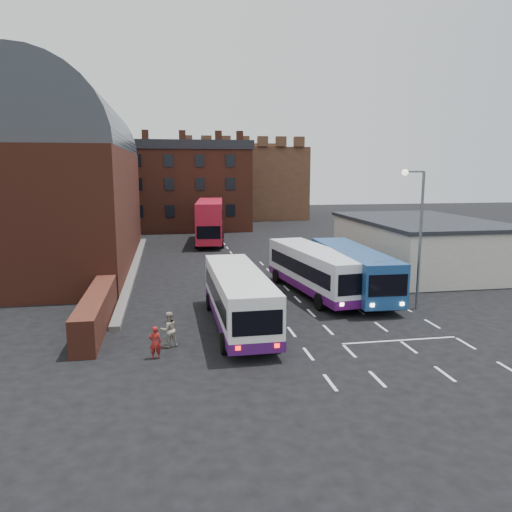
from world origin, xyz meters
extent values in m
plane|color=black|center=(0.00, 0.00, 0.00)|extent=(180.00, 180.00, 0.00)
cube|color=#602B1E|center=(-15.50, 21.00, 5.00)|extent=(12.00, 28.00, 10.00)
cylinder|color=#1E2328|center=(-15.50, 21.00, 10.00)|extent=(12.00, 26.00, 12.00)
cube|color=#602B1E|center=(-10.20, 2.00, 0.90)|extent=(1.20, 10.00, 1.80)
cube|color=beige|center=(15.00, 14.00, 2.00)|extent=(10.00, 16.00, 4.00)
cube|color=#282B30|center=(15.00, 14.00, 4.10)|extent=(10.40, 16.40, 0.30)
cube|color=brown|center=(-6.00, 46.00, 5.50)|extent=(22.00, 10.00, 11.00)
cube|color=brown|center=(6.00, 66.00, 6.00)|extent=(22.00, 22.00, 12.00)
cube|color=white|center=(-2.62, 0.63, 1.77)|extent=(2.65, 11.14, 2.53)
cube|color=black|center=(-2.62, 0.63, 1.92)|extent=(2.69, 9.94, 0.91)
cylinder|color=black|center=(-3.92, 4.15, 0.51)|extent=(0.29, 1.01, 1.01)
cylinder|color=black|center=(-3.84, -3.32, 0.51)|extent=(0.29, 1.01, 1.01)
cylinder|color=black|center=(-1.40, 4.18, 0.51)|extent=(0.29, 1.01, 1.01)
cylinder|color=black|center=(-1.32, -3.30, 0.51)|extent=(0.29, 1.01, 1.01)
cube|color=white|center=(3.48, 6.70, 1.82)|extent=(4.06, 11.71, 2.61)
cube|color=black|center=(3.48, 6.70, 1.98)|extent=(3.96, 10.52, 0.94)
cylinder|color=black|center=(5.24, 3.25, 0.52)|extent=(0.42, 1.07, 1.04)
cylinder|color=black|center=(4.25, 10.90, 0.52)|extent=(0.42, 1.07, 1.04)
cylinder|color=black|center=(2.65, 2.91, 0.52)|extent=(0.42, 1.07, 1.04)
cylinder|color=black|center=(1.66, 10.56, 0.52)|extent=(0.42, 1.07, 1.04)
cube|color=navy|center=(5.98, 6.17, 1.83)|extent=(2.84, 11.56, 2.62)
cube|color=black|center=(5.98, 6.17, 1.99)|extent=(2.88, 10.36, 0.94)
cylinder|color=black|center=(7.21, 2.48, 0.52)|extent=(0.31, 1.05, 1.05)
cylinder|color=black|center=(7.36, 10.23, 0.52)|extent=(0.31, 1.05, 1.05)
cylinder|color=black|center=(4.59, 2.53, 0.52)|extent=(0.31, 1.05, 1.05)
cylinder|color=black|center=(4.75, 10.28, 0.52)|extent=(0.31, 1.05, 1.05)
cube|color=red|center=(-1.52, 31.82, 2.72)|extent=(4.09, 12.44, 4.33)
cube|color=black|center=(-1.52, 31.82, 2.11)|extent=(4.02, 11.26, 1.00)
cylinder|color=black|center=(-0.56, 27.80, 0.56)|extent=(0.43, 1.14, 1.11)
cylinder|color=black|center=(0.34, 35.97, 0.56)|extent=(0.43, 1.14, 1.11)
cylinder|color=black|center=(-3.32, 28.10, 0.56)|extent=(0.43, 1.14, 1.11)
cylinder|color=black|center=(-2.42, 36.27, 0.56)|extent=(0.43, 1.14, 1.11)
cylinder|color=slate|center=(8.60, 2.16, 4.15)|extent=(0.17, 0.17, 8.31)
cylinder|color=slate|center=(7.90, 1.96, 8.31)|extent=(1.42, 0.51, 0.10)
sphere|color=#FFF2CC|center=(7.20, 1.75, 8.25)|extent=(0.37, 0.37, 0.37)
imported|color=maroon|center=(-6.96, -3.32, 0.75)|extent=(0.59, 0.42, 1.51)
imported|color=#AFA28F|center=(-6.34, -1.92, 0.87)|extent=(1.02, 0.91, 1.74)
camera|label=1|loc=(-6.20, -25.21, 8.45)|focal=35.00mm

